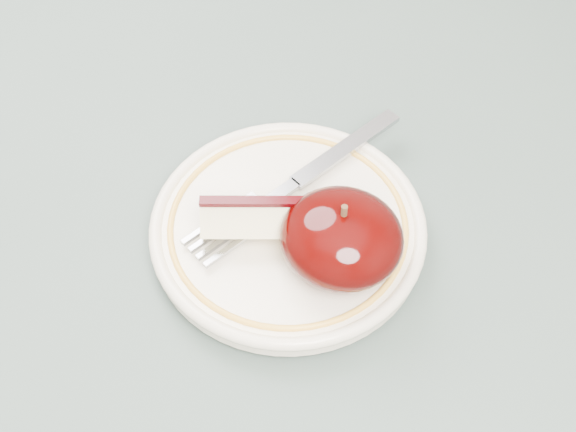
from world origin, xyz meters
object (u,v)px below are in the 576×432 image
(plate, at_px, (288,228))
(apple_half, at_px, (342,238))
(fork, at_px, (294,184))
(table, at_px, (227,274))

(plate, distance_m, apple_half, 0.05)
(fork, bearing_deg, apple_half, -105.21)
(plate, height_order, apple_half, apple_half)
(table, xyz_separation_m, plate, (0.06, -0.01, 0.10))
(plate, height_order, fork, fork)
(table, height_order, fork, fork)
(plate, relative_size, apple_half, 2.37)
(table, distance_m, fork, 0.12)
(plate, bearing_deg, table, 169.56)
(apple_half, bearing_deg, table, 165.51)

